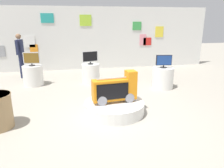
{
  "coord_description": "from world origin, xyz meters",
  "views": [
    {
      "loc": [
        -0.88,
        -4.5,
        2.22
      ],
      "look_at": [
        0.1,
        0.51,
        0.68
      ],
      "focal_mm": 34.09,
      "sensor_mm": 36.0,
      "label": 1
    }
  ],
  "objects_px": {
    "novelty_firetruck_tv": "(115,90)",
    "tv_on_right_rear": "(164,61)",
    "display_pedestal_left_rear": "(33,75)",
    "display_pedestal_right_rear": "(163,78)",
    "tv_on_center_rear": "(90,57)",
    "display_pedestal_center_rear": "(91,74)",
    "main_display_pedestal": "(114,107)",
    "shopper_browsing_near_truck": "(20,52)",
    "tv_on_left_rear": "(31,59)"
  },
  "relations": [
    {
      "from": "novelty_firetruck_tv",
      "to": "tv_on_right_rear",
      "type": "height_order",
      "value": "tv_on_right_rear"
    },
    {
      "from": "display_pedestal_left_rear",
      "to": "display_pedestal_right_rear",
      "type": "height_order",
      "value": "same"
    },
    {
      "from": "novelty_firetruck_tv",
      "to": "display_pedestal_right_rear",
      "type": "xyz_separation_m",
      "value": [
        1.99,
        1.69,
        -0.25
      ]
    },
    {
      "from": "tv_on_center_rear",
      "to": "display_pedestal_center_rear",
      "type": "bearing_deg",
      "value": 72.6
    },
    {
      "from": "display_pedestal_left_rear",
      "to": "display_pedestal_right_rear",
      "type": "bearing_deg",
      "value": -14.98
    },
    {
      "from": "tv_on_center_rear",
      "to": "tv_on_right_rear",
      "type": "height_order",
      "value": "tv_on_center_rear"
    },
    {
      "from": "main_display_pedestal",
      "to": "display_pedestal_left_rear",
      "type": "xyz_separation_m",
      "value": [
        -2.33,
        2.85,
        0.21
      ]
    },
    {
      "from": "main_display_pedestal",
      "to": "shopper_browsing_near_truck",
      "type": "bearing_deg",
      "value": 125.76
    },
    {
      "from": "main_display_pedestal",
      "to": "display_pedestal_center_rear",
      "type": "height_order",
      "value": "display_pedestal_center_rear"
    },
    {
      "from": "tv_on_left_rear",
      "to": "tv_on_center_rear",
      "type": "xyz_separation_m",
      "value": [
        2.02,
        -0.1,
        0.01
      ]
    },
    {
      "from": "novelty_firetruck_tv",
      "to": "shopper_browsing_near_truck",
      "type": "xyz_separation_m",
      "value": [
        -2.96,
        4.08,
        0.42
      ]
    },
    {
      "from": "display_pedestal_right_rear",
      "to": "shopper_browsing_near_truck",
      "type": "xyz_separation_m",
      "value": [
        -4.95,
        2.39,
        0.66
      ]
    },
    {
      "from": "tv_on_center_rear",
      "to": "display_pedestal_right_rear",
      "type": "xyz_separation_m",
      "value": [
        2.33,
        -1.06,
        -0.61
      ]
    },
    {
      "from": "display_pedestal_center_rear",
      "to": "tv_on_center_rear",
      "type": "relative_size",
      "value": 1.23
    },
    {
      "from": "tv_on_left_rear",
      "to": "display_pedestal_center_rear",
      "type": "bearing_deg",
      "value": -2.73
    },
    {
      "from": "shopper_browsing_near_truck",
      "to": "tv_on_center_rear",
      "type": "bearing_deg",
      "value": -26.86
    },
    {
      "from": "main_display_pedestal",
      "to": "display_pedestal_center_rear",
      "type": "distance_m",
      "value": 2.78
    },
    {
      "from": "display_pedestal_right_rear",
      "to": "shopper_browsing_near_truck",
      "type": "distance_m",
      "value": 5.54
    },
    {
      "from": "tv_on_left_rear",
      "to": "shopper_browsing_near_truck",
      "type": "relative_size",
      "value": 0.32
    },
    {
      "from": "tv_on_center_rear",
      "to": "tv_on_right_rear",
      "type": "relative_size",
      "value": 1.09
    },
    {
      "from": "display_pedestal_left_rear",
      "to": "display_pedestal_center_rear",
      "type": "bearing_deg",
      "value": -2.85
    },
    {
      "from": "tv_on_left_rear",
      "to": "main_display_pedestal",
      "type": "bearing_deg",
      "value": -50.7
    },
    {
      "from": "main_display_pedestal",
      "to": "display_pedestal_right_rear",
      "type": "height_order",
      "value": "display_pedestal_right_rear"
    },
    {
      "from": "display_pedestal_left_rear",
      "to": "display_pedestal_right_rear",
      "type": "distance_m",
      "value": 4.5
    },
    {
      "from": "main_display_pedestal",
      "to": "tv_on_center_rear",
      "type": "bearing_deg",
      "value": 96.52
    },
    {
      "from": "display_pedestal_right_rear",
      "to": "tv_on_left_rear",
      "type": "bearing_deg",
      "value": 165.07
    },
    {
      "from": "novelty_firetruck_tv",
      "to": "tv_on_left_rear",
      "type": "distance_m",
      "value": 3.72
    },
    {
      "from": "main_display_pedestal",
      "to": "display_pedestal_left_rear",
      "type": "bearing_deg",
      "value": 129.26
    },
    {
      "from": "novelty_firetruck_tv",
      "to": "display_pedestal_left_rear",
      "type": "distance_m",
      "value": 3.71
    },
    {
      "from": "display_pedestal_left_rear",
      "to": "tv_on_center_rear",
      "type": "bearing_deg",
      "value": -2.97
    },
    {
      "from": "tv_on_center_rear",
      "to": "tv_on_right_rear",
      "type": "bearing_deg",
      "value": -24.52
    },
    {
      "from": "main_display_pedestal",
      "to": "display_pedestal_left_rear",
      "type": "distance_m",
      "value": 3.69
    },
    {
      "from": "display_pedestal_center_rear",
      "to": "tv_on_right_rear",
      "type": "distance_m",
      "value": 2.63
    },
    {
      "from": "display_pedestal_left_rear",
      "to": "tv_on_right_rear",
      "type": "bearing_deg",
      "value": -15.03
    },
    {
      "from": "main_display_pedestal",
      "to": "display_pedestal_center_rear",
      "type": "xyz_separation_m",
      "value": [
        -0.31,
        2.75,
        0.21
      ]
    },
    {
      "from": "display_pedestal_center_rear",
      "to": "shopper_browsing_near_truck",
      "type": "relative_size",
      "value": 0.41
    },
    {
      "from": "tv_on_center_rear",
      "to": "main_display_pedestal",
      "type": "bearing_deg",
      "value": -83.48
    },
    {
      "from": "display_pedestal_center_rear",
      "to": "shopper_browsing_near_truck",
      "type": "height_order",
      "value": "shopper_browsing_near_truck"
    },
    {
      "from": "main_display_pedestal",
      "to": "novelty_firetruck_tv",
      "type": "relative_size",
      "value": 1.34
    },
    {
      "from": "display_pedestal_center_rear",
      "to": "shopper_browsing_near_truck",
      "type": "xyz_separation_m",
      "value": [
        -2.62,
        1.32,
        0.66
      ]
    },
    {
      "from": "display_pedestal_center_rear",
      "to": "tv_on_right_rear",
      "type": "relative_size",
      "value": 1.34
    },
    {
      "from": "display_pedestal_center_rear",
      "to": "tv_on_center_rear",
      "type": "height_order",
      "value": "tv_on_center_rear"
    },
    {
      "from": "novelty_firetruck_tv",
      "to": "shopper_browsing_near_truck",
      "type": "distance_m",
      "value": 5.06
    },
    {
      "from": "main_display_pedestal",
      "to": "tv_on_center_rear",
      "type": "distance_m",
      "value": 2.88
    },
    {
      "from": "novelty_firetruck_tv",
      "to": "shopper_browsing_near_truck",
      "type": "height_order",
      "value": "shopper_browsing_near_truck"
    },
    {
      "from": "novelty_firetruck_tv",
      "to": "display_pedestal_center_rear",
      "type": "distance_m",
      "value": 2.79
    },
    {
      "from": "tv_on_left_rear",
      "to": "display_pedestal_right_rear",
      "type": "distance_m",
      "value": 4.54
    },
    {
      "from": "tv_on_center_rear",
      "to": "display_pedestal_right_rear",
      "type": "relative_size",
      "value": 0.8
    },
    {
      "from": "display_pedestal_right_rear",
      "to": "tv_on_right_rear",
      "type": "distance_m",
      "value": 0.57
    },
    {
      "from": "display_pedestal_left_rear",
      "to": "tv_on_center_rear",
      "type": "height_order",
      "value": "tv_on_center_rear"
    }
  ]
}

